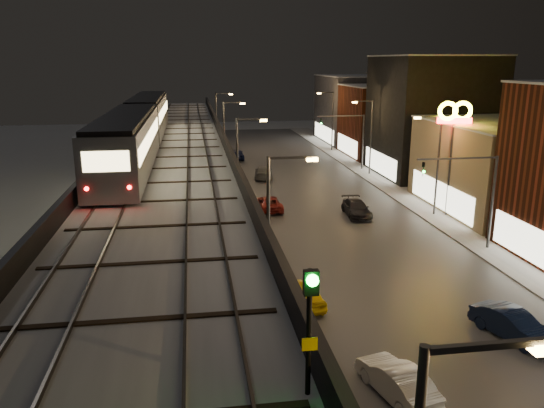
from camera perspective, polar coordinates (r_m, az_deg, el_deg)
road_surface at (r=50.54m, az=5.27°, el=-0.37°), size 17.00×120.00×0.06m
sidewalk_right at (r=53.76m, az=15.68°, el=0.10°), size 4.00×120.00×0.14m
under_viaduct_pavement at (r=49.17m, az=-10.20°, el=-1.00°), size 11.00×120.00×0.06m
elevated_viaduct at (r=44.84m, az=-10.62°, el=4.76°), size 9.00×100.00×6.30m
viaduct_trackbed at (r=44.83m, az=-10.67°, el=5.76°), size 8.40×100.00×0.32m
viaduct_parapet_streetside at (r=44.84m, az=-5.10°, el=6.56°), size 0.30×100.00×1.10m
viaduct_parapet_far at (r=45.16m, az=-16.24°, el=6.08°), size 0.30×100.00×1.10m
building_c at (r=53.38m, az=23.68°, el=3.70°), size 12.20×15.20×8.16m
building_d at (r=66.89m, az=16.73°, el=9.00°), size 12.20×13.20×14.16m
building_e at (r=79.92m, az=12.37°, el=8.74°), size 12.20×12.20×10.16m
building_f at (r=93.03m, az=9.32°, el=10.05°), size 12.20×16.20×11.16m
streetlight_left_1 at (r=26.86m, az=0.18°, el=-2.75°), size 2.57×0.28×9.00m
streetlight_left_2 at (r=44.22m, az=-3.38°, el=4.35°), size 2.57×0.28×9.00m
streetlight_right_2 at (r=48.82m, az=17.17°, el=4.73°), size 2.56×0.28×9.00m
streetlight_left_3 at (r=61.94m, az=-4.93°, el=7.42°), size 2.57×0.28×9.00m
streetlight_right_3 at (r=65.30m, az=10.40°, el=7.62°), size 2.56×0.28×9.00m
streetlight_left_4 at (r=79.79m, az=-5.80°, el=9.12°), size 2.57×0.28×9.00m
streetlight_right_4 at (r=82.43m, az=6.35°, el=9.29°), size 2.56×0.28×9.00m
traffic_light_rig_a at (r=40.75m, az=21.34°, el=1.34°), size 6.10×0.34×7.00m
traffic_light_rig_b at (r=67.95m, az=8.84°, el=7.35°), size 6.10×0.34×7.00m
subway_train at (r=44.81m, az=-14.01°, el=8.18°), size 3.01×36.56×3.60m
rail_signal at (r=10.92m, az=4.13°, el=-11.12°), size 0.33×0.42×2.87m
car_taxi at (r=30.56m, az=3.24°, el=-9.63°), size 2.37×4.33×1.40m
car_near_white at (r=23.59m, az=13.26°, el=-18.11°), size 2.49×4.52×1.41m
car_mid_silver at (r=49.19m, az=-0.43°, el=0.02°), size 2.39×4.87×1.33m
car_mid_dark at (r=62.67m, az=-0.92°, el=3.37°), size 2.71×5.19×1.44m
car_far_white at (r=75.04m, az=-3.83°, el=5.34°), size 2.03×4.59×1.54m
car_onc_silver at (r=29.65m, az=24.47°, el=-11.82°), size 2.87×4.67×1.45m
car_onc_white at (r=47.94m, az=9.07°, el=-0.53°), size 2.20×4.93×1.40m
sign_mcdonalds at (r=48.64m, az=19.00°, el=8.22°), size 3.03×0.76×10.19m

